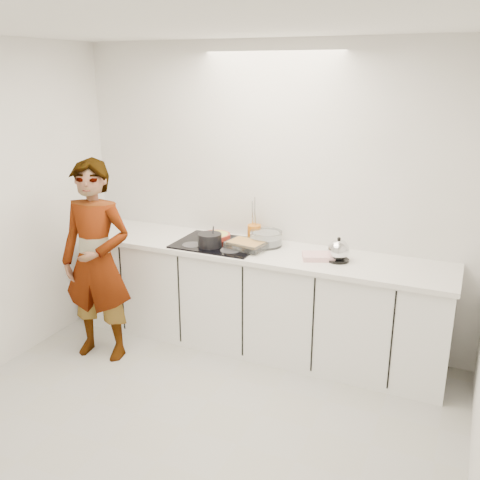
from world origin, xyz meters
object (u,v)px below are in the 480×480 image
at_px(tart_dish, 215,236).
at_px(mixing_bowl, 266,239).
at_px(kettle, 338,251).
at_px(utensil_crock, 254,233).
at_px(saucepan, 210,240).
at_px(hob, 218,244).
at_px(baking_dish, 247,244).
at_px(cook, 97,262).

height_order(tart_dish, mixing_bowl, mixing_bowl).
relative_size(kettle, utensil_crock, 1.54).
bearing_deg(kettle, saucepan, -173.63).
bearing_deg(tart_dish, mixing_bowl, 4.02).
xyz_separation_m(hob, saucepan, (-0.02, -0.11, 0.06)).
relative_size(tart_dish, saucepan, 1.06).
bearing_deg(hob, utensil_crock, 40.96).
height_order(hob, utensil_crock, utensil_crock).
relative_size(baking_dish, mixing_bowl, 1.16).
relative_size(mixing_bowl, kettle, 1.31).
relative_size(tart_dish, cook, 0.16).
distance_m(hob, utensil_crock, 0.33).
xyz_separation_m(tart_dish, cook, (-0.72, -0.75, -0.10)).
height_order(saucepan, utensil_crock, saucepan).
bearing_deg(utensil_crock, hob, -139.04).
xyz_separation_m(baking_dish, cook, (-1.08, -0.61, -0.11)).
bearing_deg(mixing_bowl, saucepan, -148.42).
bearing_deg(utensil_crock, tart_dish, -161.63).
relative_size(hob, baking_dish, 2.09).
relative_size(hob, cook, 0.43).
height_order(kettle, utensil_crock, kettle).
xyz_separation_m(tart_dish, utensil_crock, (0.33, 0.11, 0.04)).
xyz_separation_m(mixing_bowl, utensil_crock, (-0.14, 0.08, 0.01)).
bearing_deg(tart_dish, saucepan, -75.37).
distance_m(baking_dish, mixing_bowl, 0.21).
xyz_separation_m(saucepan, kettle, (1.07, 0.12, 0.01)).
bearing_deg(saucepan, baking_dish, 14.36).
height_order(tart_dish, baking_dish, baking_dish).
relative_size(mixing_bowl, cook, 0.18).
height_order(tart_dish, kettle, kettle).
xyz_separation_m(saucepan, mixing_bowl, (0.41, 0.25, -0.01)).
bearing_deg(mixing_bowl, baking_dish, -121.43).
distance_m(tart_dish, saucepan, 0.23).
height_order(mixing_bowl, utensil_crock, utensil_crock).
distance_m(tart_dish, kettle, 1.14).
xyz_separation_m(saucepan, baking_dish, (0.30, 0.08, -0.02)).
relative_size(hob, utensil_crock, 4.87).
xyz_separation_m(kettle, cook, (-1.85, -0.65, -0.15)).
height_order(baking_dish, cook, cook).
height_order(kettle, cook, cook).
relative_size(baking_dish, utensil_crock, 2.33).
relative_size(utensil_crock, cook, 0.09).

